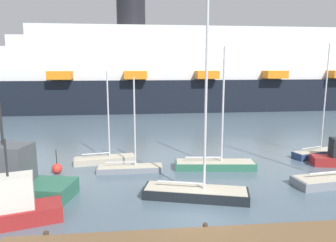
{
  "coord_description": "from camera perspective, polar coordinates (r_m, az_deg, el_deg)",
  "views": [
    {
      "loc": [
        -3.25,
        -16.06,
        8.3
      ],
      "look_at": [
        0.0,
        16.22,
        2.51
      ],
      "focal_mm": 33.83,
      "sensor_mm": 36.0,
      "label": 1
    }
  ],
  "objects": [
    {
      "name": "cruise_ship",
      "position": [
        63.44,
        10.65,
        8.32
      ],
      "size": [
        103.7,
        17.37,
        20.19
      ],
      "rotation": [
        0.0,
        0.0,
        0.01
      ],
      "color": "black",
      "rests_on": "ground_plane"
    },
    {
      "name": "fishing_boat_2",
      "position": [
        22.7,
        -26.67,
        -9.14
      ],
      "size": [
        8.15,
        4.25,
        6.12
      ],
      "rotation": [
        0.0,
        0.0,
        2.92
      ],
      "color": "#2D6B51",
      "rests_on": "ground_plane"
    },
    {
      "name": "ground_plane",
      "position": [
        18.37,
        5.3,
        -16.8
      ],
      "size": [
        600.0,
        600.0,
        0.0
      ],
      "primitive_type": "plane",
      "color": "slate"
    },
    {
      "name": "dock_pier",
      "position": [
        15.66,
        7.58,
        -20.86
      ],
      "size": [
        18.88,
        2.13,
        0.64
      ],
      "color": "brown",
      "rests_on": "ground_plane"
    },
    {
      "name": "sailboat_2",
      "position": [
        32.05,
        25.32,
        -4.97
      ],
      "size": [
        5.18,
        2.67,
        10.15
      ],
      "rotation": [
        0.0,
        0.0,
        0.31
      ],
      "color": "navy",
      "rests_on": "ground_plane"
    },
    {
      "name": "sailboat_1",
      "position": [
        20.4,
        5.04,
        -12.18
      ],
      "size": [
        6.78,
        3.39,
        12.75
      ],
      "rotation": [
        0.0,
        0.0,
        -0.26
      ],
      "color": "black",
      "rests_on": "ground_plane"
    },
    {
      "name": "sailboat_6",
      "position": [
        25.31,
        -6.81,
        -8.25
      ],
      "size": [
        5.16,
        1.34,
        7.39
      ],
      "rotation": [
        0.0,
        0.0,
        -0.0
      ],
      "color": "gray",
      "rests_on": "ground_plane"
    },
    {
      "name": "sailboat_4",
      "position": [
        26.07,
        8.47,
        -7.48
      ],
      "size": [
        6.58,
        2.25,
        9.68
      ],
      "rotation": [
        0.0,
        0.0,
        -0.1
      ],
      "color": "#2D6B51",
      "rests_on": "ground_plane"
    },
    {
      "name": "fishing_boat_1",
      "position": [
        19.03,
        -27.04,
        -13.73
      ],
      "size": [
        5.89,
        3.24,
        4.63
      ],
      "rotation": [
        0.0,
        0.0,
        0.29
      ],
      "color": "maroon",
      "rests_on": "ground_plane"
    },
    {
      "name": "channel_buoy_0",
      "position": [
        26.18,
        -19.37,
        -8.04
      ],
      "size": [
        0.79,
        0.79,
        1.86
      ],
      "color": "red",
      "rests_on": "ground_plane"
    },
    {
      "name": "sailboat_5",
      "position": [
        27.76,
        -11.29,
        -6.63
      ],
      "size": [
        5.27,
        2.05,
        7.76
      ],
      "rotation": [
        0.0,
        0.0,
        0.16
      ],
      "color": "#BCB29E",
      "rests_on": "ground_plane"
    }
  ]
}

